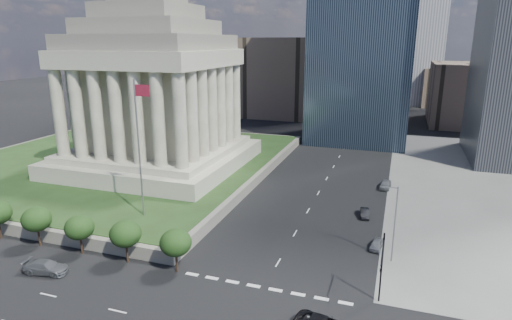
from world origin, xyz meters
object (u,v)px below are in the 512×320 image
at_px(parked_sedan_far, 385,185).
at_px(suv_grey, 46,267).
at_px(war_memorial, 153,70).
at_px(parked_sedan_mid, 365,213).
at_px(traffic_signal_ne, 382,265).
at_px(flagpole, 139,142).
at_px(street_lamp_north, 394,220).
at_px(parked_sedan_near, 377,244).

bearing_deg(parked_sedan_far, suv_grey, -124.73).
distance_m(war_memorial, parked_sedan_mid, 48.70).
bearing_deg(suv_grey, traffic_signal_ne, -91.47).
bearing_deg(flagpole, suv_grey, -104.14).
distance_m(suv_grey, parked_sedan_far, 58.33).
height_order(street_lamp_north, parked_sedan_near, street_lamp_north).
height_order(parked_sedan_mid, parked_sedan_far, parked_sedan_far).
bearing_deg(parked_sedan_near, flagpole, -165.35).
relative_size(parked_sedan_near, parked_sedan_far, 0.78).
xyz_separation_m(street_lamp_north, parked_sedan_near, (-1.83, 2.95, -5.05)).
bearing_deg(traffic_signal_ne, war_memorial, 143.58).
xyz_separation_m(flagpole, suv_grey, (-3.87, -15.38, -12.32)).
bearing_deg(parked_sedan_far, parked_sedan_mid, -94.49).
bearing_deg(parked_sedan_far, traffic_signal_ne, -83.67).
bearing_deg(parked_sedan_far, street_lamp_north, -81.44).
height_order(traffic_signal_ne, parked_sedan_mid, traffic_signal_ne).
xyz_separation_m(suv_grey, parked_sedan_mid, (34.70, 29.80, -0.16)).
xyz_separation_m(street_lamp_north, parked_sedan_mid, (-4.33, 13.42, -5.03)).
relative_size(street_lamp_north, suv_grey, 1.82).
bearing_deg(parked_sedan_mid, flagpole, -162.37).
distance_m(traffic_signal_ne, parked_sedan_far, 40.11).
xyz_separation_m(parked_sedan_near, parked_sedan_mid, (-2.50, 10.47, 0.02)).
bearing_deg(suv_grey, parked_sedan_mid, -58.38).
relative_size(suv_grey, parked_sedan_mid, 1.43).
distance_m(war_memorial, parked_sedan_far, 50.26).
distance_m(street_lamp_north, parked_sedan_near, 6.13).
height_order(traffic_signal_ne, parked_sedan_near, traffic_signal_ne).
bearing_deg(parked_sedan_mid, suv_grey, -146.78).
bearing_deg(suv_grey, parked_sedan_far, -48.66).
bearing_deg(parked_sedan_mid, parked_sedan_far, 73.18).
xyz_separation_m(traffic_signal_ne, parked_sedan_near, (-1.00, 14.26, -4.64)).
bearing_deg(parked_sedan_mid, street_lamp_north, -79.56).
height_order(flagpole, suv_grey, flagpole).
height_order(war_memorial, parked_sedan_far, war_memorial).
xyz_separation_m(flagpole, parked_sedan_near, (33.33, 3.95, -12.50)).
distance_m(street_lamp_north, suv_grey, 42.61).
bearing_deg(traffic_signal_ne, parked_sedan_near, 94.01).
distance_m(traffic_signal_ne, parked_sedan_mid, 25.39).
bearing_deg(traffic_signal_ne, suv_grey, -172.44).
bearing_deg(street_lamp_north, suv_grey, -157.24).
distance_m(flagpole, parked_sedan_mid, 36.25).
height_order(street_lamp_north, suv_grey, street_lamp_north).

